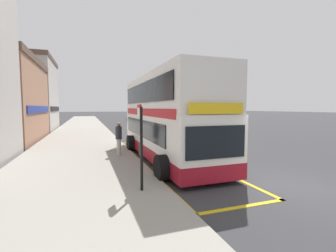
% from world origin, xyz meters
% --- Properties ---
extents(ground_plane, '(260.00, 260.00, 0.00)m').
position_xyz_m(ground_plane, '(0.00, 32.00, 0.00)').
color(ground_plane, '#333335').
extents(pavement_near, '(6.00, 76.00, 0.14)m').
position_xyz_m(pavement_near, '(-7.00, 32.00, 0.07)').
color(pavement_near, gray).
rests_on(pavement_near, ground).
extents(double_decker_bus, '(3.27, 10.12, 4.40)m').
position_xyz_m(double_decker_bus, '(-2.46, 5.85, 2.06)').
color(double_decker_bus, white).
rests_on(double_decker_bus, ground).
extents(bus_bay_markings, '(3.02, 12.96, 0.01)m').
position_xyz_m(bus_bay_markings, '(-2.49, 5.74, 0.01)').
color(bus_bay_markings, gold).
rests_on(bus_bay_markings, ground).
extents(bus_stop_sign, '(0.09, 0.51, 2.70)m').
position_xyz_m(bus_stop_sign, '(-4.90, 1.25, 1.73)').
color(bus_stop_sign, black).
rests_on(bus_stop_sign, pavement_near).
extents(terrace_annex, '(8.40, 9.32, 8.79)m').
position_xyz_m(terrace_annex, '(-14.32, 26.49, 4.40)').
color(terrace_annex, '#B2ADA8').
rests_on(terrace_annex, ground).
extents(parked_car_silver_kerbside, '(2.09, 4.20, 1.62)m').
position_xyz_m(parked_car_silver_kerbside, '(4.54, 36.81, 0.80)').
color(parked_car_silver_kerbside, '#B2B5BA').
rests_on(parked_car_silver_kerbside, ground).
extents(parked_car_teal_far, '(2.09, 4.20, 1.62)m').
position_xyz_m(parked_car_teal_far, '(4.80, 51.49, 0.80)').
color(parked_car_teal_far, '#196066').
rests_on(parked_car_teal_far, ground).
extents(parked_car_silver_across, '(2.09, 4.20, 1.62)m').
position_xyz_m(parked_car_silver_across, '(2.61, 17.44, 0.80)').
color(parked_car_silver_across, '#B2B5BA').
rests_on(parked_car_silver_across, ground).
extents(parked_car_maroon_behind, '(2.09, 4.20, 1.62)m').
position_xyz_m(parked_car_maroon_behind, '(2.77, 42.77, 0.80)').
color(parked_car_maroon_behind, maroon).
rests_on(parked_car_maroon_behind, ground).
extents(pedestrian_waiting_near_sign, '(0.34, 0.34, 1.81)m').
position_xyz_m(pedestrian_waiting_near_sign, '(-4.84, 7.03, 1.13)').
color(pedestrian_waiting_near_sign, '#B7B2AD').
rests_on(pedestrian_waiting_near_sign, pavement_near).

